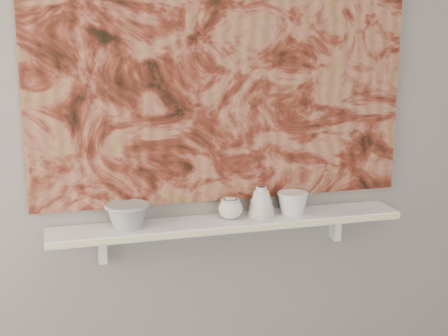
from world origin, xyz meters
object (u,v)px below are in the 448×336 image
object	(u,v)px
painting	(224,61)
bowl_grey	(127,215)
cup_cream	(230,209)
shelf	(229,223)
bell_vessel	(261,202)
bowl_white	(292,203)

from	to	relation	value
painting	bowl_grey	bearing A→B (deg)	-168.54
painting	cup_cream	world-z (taller)	painting
shelf	cup_cream	bearing A→B (deg)	0.00
cup_cream	bell_vessel	world-z (taller)	bell_vessel
shelf	bell_vessel	distance (m)	0.15
cup_cream	bowl_white	xyz separation A→B (m)	(0.26, 0.00, 0.00)
painting	bell_vessel	size ratio (longest dim) A/B	12.24
bowl_grey	shelf	bearing A→B (deg)	0.00
bowl_grey	bowl_white	size ratio (longest dim) A/B	1.34
painting	bowl_white	bearing A→B (deg)	-16.92
shelf	bowl_white	size ratio (longest dim) A/B	11.19
shelf	painting	size ratio (longest dim) A/B	0.93
bowl_grey	cup_cream	distance (m)	0.40
bowl_white	cup_cream	bearing A→B (deg)	180.00
bell_vessel	painting	bearing A→B (deg)	148.55
bowl_white	bowl_grey	bearing A→B (deg)	180.00
shelf	bowl_grey	size ratio (longest dim) A/B	8.36
bell_vessel	bowl_white	world-z (taller)	bell_vessel
bowl_white	painting	bearing A→B (deg)	163.08
bowl_grey	bowl_white	bearing A→B (deg)	0.00
shelf	bowl_white	distance (m)	0.27
painting	cup_cream	distance (m)	0.57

